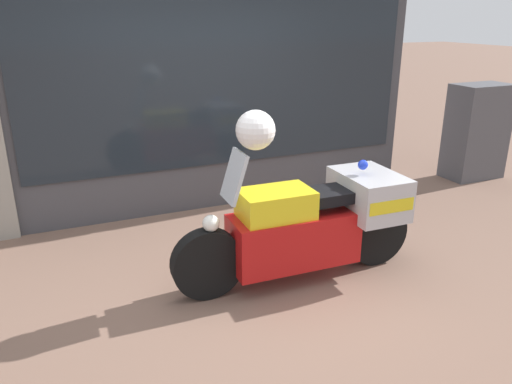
{
  "coord_description": "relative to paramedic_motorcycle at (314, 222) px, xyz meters",
  "views": [
    {
      "loc": [
        -1.6,
        -3.68,
        2.25
      ],
      "look_at": [
        0.13,
        0.33,
        0.68
      ],
      "focal_mm": 35.0,
      "sensor_mm": 36.0,
      "label": 1
    }
  ],
  "objects": [
    {
      "name": "paramedic_motorcycle",
      "position": [
        0.0,
        0.0,
        0.0
      ],
      "size": [
        2.26,
        0.72,
        1.23
      ],
      "rotation": [
        0.0,
        0.0,
        3.11
      ],
      "color": "black",
      "rests_on": "ground"
    },
    {
      "name": "shop_building",
      "position": [
        -0.86,
        2.17,
        1.09
      ],
      "size": [
        5.71,
        0.55,
        3.22
      ],
      "color": "#424247",
      "rests_on": "ground"
    },
    {
      "name": "white_helmet",
      "position": [
        -0.56,
        0.02,
        0.87
      ],
      "size": [
        0.32,
        0.32,
        0.32
      ],
      "primitive_type": "sphere",
      "color": "white",
      "rests_on": "paramedic_motorcycle"
    },
    {
      "name": "ground_plane",
      "position": [
        -0.47,
        0.17,
        -0.53
      ],
      "size": [
        60.0,
        60.0,
        0.0
      ],
      "primitive_type": "plane",
      "color": "#7A5B4C"
    },
    {
      "name": "window_display",
      "position": [
        -0.11,
        2.2,
        -0.06
      ],
      "size": [
        4.39,
        0.3,
        1.94
      ],
      "color": "slate",
      "rests_on": "ground"
    },
    {
      "name": "utility_cabinet",
      "position": [
        3.56,
        1.63,
        0.14
      ],
      "size": [
        0.81,
        0.49,
        1.33
      ],
      "primitive_type": "cube",
      "color": "#4C4C51",
      "rests_on": "ground"
    }
  ]
}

